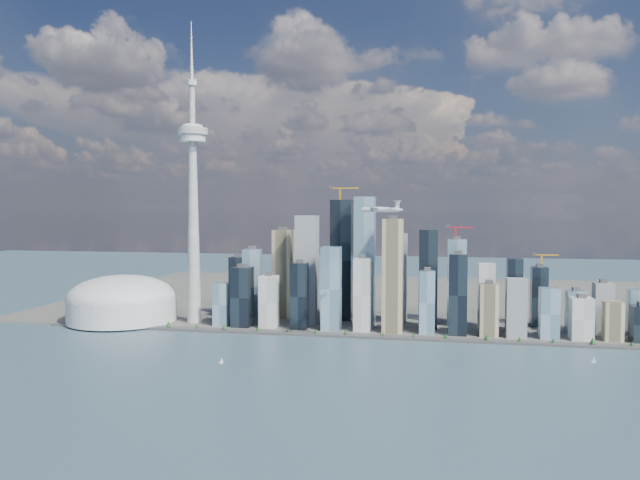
% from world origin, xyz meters
% --- Properties ---
extents(ground, '(4000.00, 4000.00, 0.00)m').
position_xyz_m(ground, '(0.00, 0.00, 0.00)').
color(ground, '#2E4651').
rests_on(ground, ground).
extents(seawall, '(1100.00, 22.00, 4.00)m').
position_xyz_m(seawall, '(0.00, 250.00, 2.00)').
color(seawall, '#383838').
rests_on(seawall, ground).
extents(land, '(1400.00, 900.00, 3.00)m').
position_xyz_m(land, '(0.00, 700.00, 1.50)').
color(land, '#4C4C47').
rests_on(land, ground).
extents(shoreline_trees, '(960.53, 7.20, 8.80)m').
position_xyz_m(shoreline_trees, '(0.00, 250.00, 8.78)').
color(shoreline_trees, '#3F2D1E').
rests_on(shoreline_trees, seawall).
extents(skyscraper_cluster, '(736.00, 142.00, 253.54)m').
position_xyz_m(skyscraper_cluster, '(59.62, 336.82, 78.58)').
color(skyscraper_cluster, black).
rests_on(skyscraper_cluster, land).
extents(needle_tower, '(56.00, 56.00, 550.50)m').
position_xyz_m(needle_tower, '(-300.00, 310.00, 235.84)').
color(needle_tower, gray).
rests_on(needle_tower, land).
extents(dome_stadium, '(200.00, 200.00, 86.00)m').
position_xyz_m(dome_stadium, '(-440.00, 300.00, 39.44)').
color(dome_stadium, beige).
rests_on(dome_stadium, land).
extents(airplane, '(68.73, 61.33, 17.03)m').
position_xyz_m(airplane, '(60.02, 169.07, 213.59)').
color(airplane, white).
rests_on(airplane, ground).
extents(sailboat_west, '(6.61, 2.63, 9.12)m').
position_xyz_m(sailboat_west, '(-148.00, 40.89, 2.93)').
color(sailboat_west, silver).
rests_on(sailboat_west, ground).
extents(sailboat_east, '(7.44, 3.76, 10.37)m').
position_xyz_m(sailboat_east, '(359.82, 144.84, 3.33)').
color(sailboat_east, silver).
rests_on(sailboat_east, ground).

